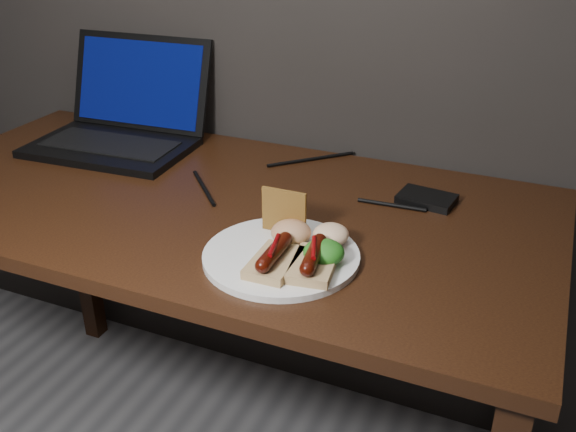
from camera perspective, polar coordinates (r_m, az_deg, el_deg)
The scene contains 11 objects.
desk at distance 1.38m, azimuth -6.77°, elevation -1.79°, with size 1.40×0.70×0.75m.
laptop at distance 1.67m, azimuth -14.56°, elevation 8.07°, with size 0.40×0.35×0.25m.
hard_drive at distance 1.34m, azimuth 12.23°, elevation 1.52°, with size 0.11×0.08×0.02m, color black.
desk_cables at distance 1.47m, azimuth -4.68°, elevation 4.09°, with size 0.85×0.39×0.01m.
plate at distance 1.11m, azimuth -0.61°, elevation -3.58°, with size 0.27×0.27×0.01m, color white.
bread_sausage_center at distance 1.06m, azimuth -1.23°, elevation -3.74°, with size 0.07×0.12×0.04m.
bread_sausage_right at distance 1.06m, azimuth 2.28°, elevation -3.96°, with size 0.09×0.12×0.04m.
crispbread at distance 1.16m, azimuth -0.36°, elevation 0.40°, with size 0.09×0.01×0.09m, color olive.
salad_greens at distance 1.08m, azimuth 3.21°, elevation -3.24°, with size 0.07×0.07×0.04m, color #175A12.
salsa_mound at distance 1.13m, azimuth 0.27°, elevation -1.46°, with size 0.07×0.07×0.04m, color #A83210.
coleslaw_mound at distance 1.14m, azimuth 3.84°, elevation -1.64°, with size 0.06×0.06×0.04m, color #EEE6CE.
Camera 1 is at (0.63, 0.34, 1.32)m, focal length 40.00 mm.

